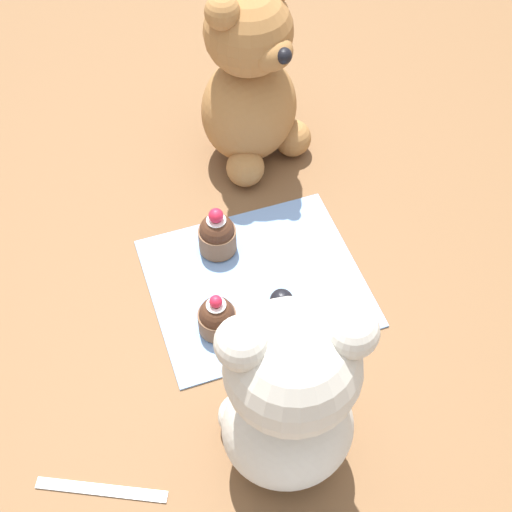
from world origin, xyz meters
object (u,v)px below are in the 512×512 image
Objects in this scene: teddy_bear_cream at (289,399)px; cupcake_near_tan_bear at (217,234)px; cupcake_near_cream_bear at (217,317)px; teaspoon at (101,490)px; teddy_bear_tan at (251,85)px.

teddy_bear_cream is 0.31m from cupcake_near_tan_bear.
teaspoon is at bearing 40.54° from cupcake_near_cream_bear.
cupcake_near_cream_bear is at bearing -138.66° from teddy_bear_tan.
teddy_bear_tan reaches higher than cupcake_near_tan_bear.
cupcake_near_cream_bear is at bearing -70.31° from teddy_bear_cream.
teddy_bear_cream reaches higher than teaspoon.
cupcake_near_tan_bear is (-0.01, -0.29, -0.10)m from teddy_bear_cream.
teddy_bear_cream is at bearing -126.76° from teddy_bear_tan.
cupcake_near_tan_bear is at bearing -144.47° from teddy_bear_tan.
cupcake_near_cream_bear is 0.87× the size of cupcake_near_tan_bear.
teaspoon is (0.31, 0.42, -0.12)m from teddy_bear_tan.
teddy_bear_tan is at bearing -122.10° from cupcake_near_tan_bear.
teddy_bear_tan reaches higher than teaspoon.
cupcake_near_tan_bear reaches higher than cupcake_near_cream_bear.
teaspoon is (0.17, 0.15, -0.03)m from cupcake_near_cream_bear.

